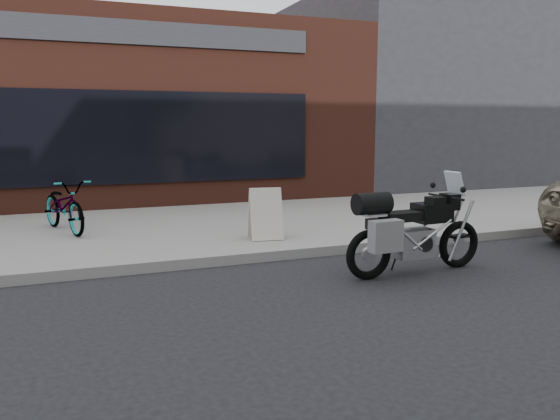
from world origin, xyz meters
The scene contains 7 objects.
ground centered at (0.00, 0.00, 0.00)m, with size 120.00×120.00×0.00m, color black.
near_sidewalk centered at (0.00, 7.00, 0.07)m, with size 44.00×6.00×0.15m, color gray.
storefront centered at (-2.00, 13.98, 2.25)m, with size 14.00×10.07×4.50m.
neighbour_building centered at (10.00, 14.00, 3.00)m, with size 10.00×10.00×6.00m, color #2C2C31.
motorcycle centered at (1.74, 2.69, 0.59)m, with size 2.15×0.76×1.36m.
bicycle_front centered at (-2.50, 6.70, 0.60)m, with size 0.60×1.73×0.91m, color gray.
sandwich_sign centered at (0.53, 4.92, 0.56)m, with size 0.58×0.54×0.82m.
Camera 1 is at (-2.40, -3.26, 1.98)m, focal length 35.00 mm.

